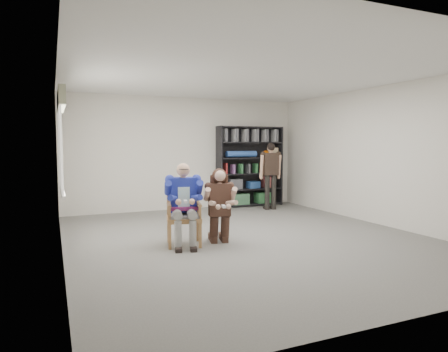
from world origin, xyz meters
name	(u,v)px	position (x,y,z in m)	size (l,w,h in m)	color
room_shell	(248,158)	(0.00, 0.00, 1.40)	(6.00, 7.00, 2.80)	silver
floor	(248,238)	(0.00, 0.00, 0.00)	(6.00, 7.00, 0.01)	#62605B
window_left	(62,144)	(-2.95, 1.00, 1.63)	(0.16, 2.00, 1.75)	white
armchair	(184,214)	(-1.17, -0.02, 0.52)	(0.60, 0.58, 1.03)	#A37343
seated_man	(184,204)	(-1.17, -0.02, 0.67)	(0.58, 0.81, 1.34)	navy
kneeling_woman	(220,206)	(-0.59, -0.14, 0.62)	(0.52, 0.83, 1.23)	#332319
bookshelf	(250,166)	(1.70, 3.28, 1.05)	(1.80, 0.38, 2.10)	black
standing_man	(271,176)	(1.90, 2.53, 0.83)	(0.52, 0.29, 1.67)	black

